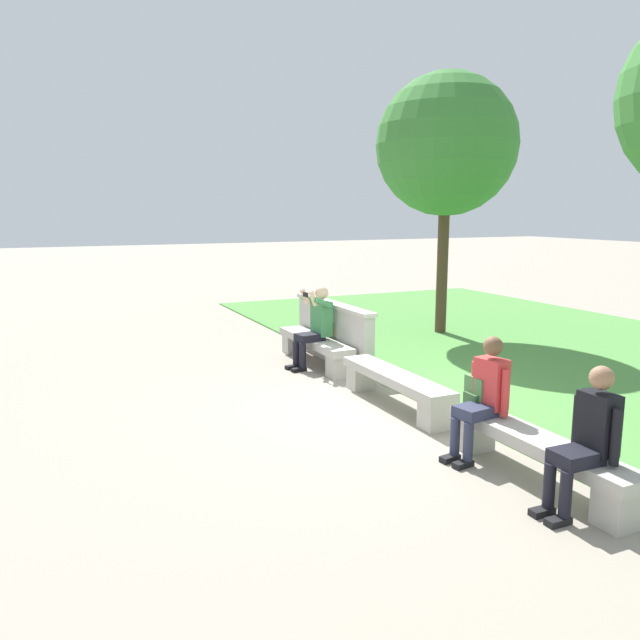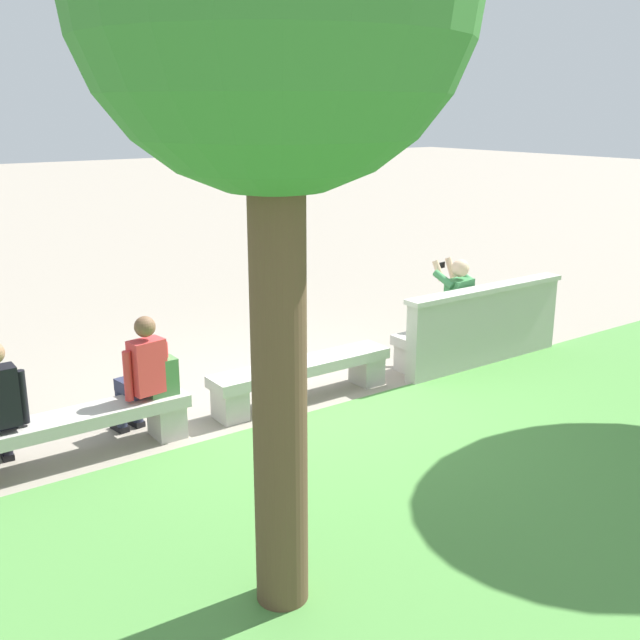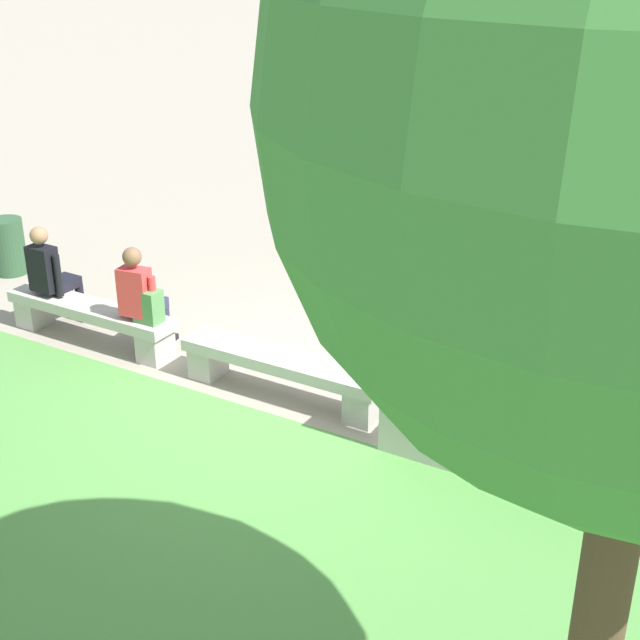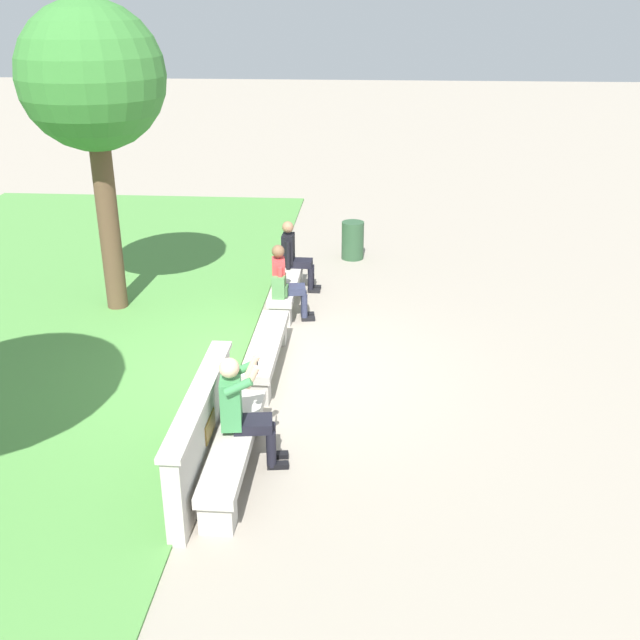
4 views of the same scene
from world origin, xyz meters
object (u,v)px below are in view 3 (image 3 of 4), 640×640
Objects in this scene: person_photographer at (516,384)px; bench_mid at (91,317)px; person_distant at (141,297)px; person_companion at (52,274)px; trash_bin at (8,246)px; bench_main at (531,438)px; bench_near at (282,369)px; backpack at (149,306)px.

bench_mid is at bearing 0.91° from person_photographer.
person_distant is at bearing -174.73° from bench_mid.
person_photographer reaches higher than bench_mid.
person_companion is at bearing -0.04° from person_distant.
person_companion is at bearing 152.27° from trash_bin.
person_photographer reaches higher than person_distant.
trash_bin is at bearing -22.88° from bench_mid.
bench_near is at bearing 0.00° from bench_main.
person_companion is 2.10m from trash_bin.
person_distant is at bearing 0.16° from person_photographer.
bench_mid is 1.65× the size of person_photographer.
bench_near is at bearing 168.24° from trash_bin.
person_companion is (1.32, -0.00, 0.00)m from person_distant.
person_photographer is (-4.83, -0.08, 0.43)m from bench_mid.
backpack is at bearing 162.55° from trash_bin.
backpack is at bearing 1.24° from person_photographer.
person_distant is at bearing 162.96° from trash_bin.
person_distant is 3.32m from trash_bin.
trash_bin is (3.16, -0.97, -0.30)m from person_distant.
trash_bin is at bearing -17.45° from backpack.
backpack is at bearing 177.07° from person_companion.
bench_near is 2.36m from person_photographer.
bench_mid is (2.52, 0.00, 0.00)m from bench_near.
bench_near is 2.52m from bench_mid.
bench_main is 0.48m from person_photographer.
person_companion is at bearing -2.93° from backpack.
bench_near is at bearing 178.78° from person_companion.
backpack is (1.65, 0.01, 0.32)m from bench_near.
bench_mid is at bearing 157.12° from trash_bin.
bench_near is 1.84m from person_distant.
person_photographer is 5.44m from person_companion.
person_photographer is at bearing -179.89° from person_companion.
person_photographer is 7.35m from trash_bin.
person_companion reaches higher than bench_mid.
bench_mid is at bearing -0.60° from backpack.
person_companion is at bearing -6.23° from bench_mid.
person_photographer is at bearing -179.84° from person_distant.
bench_near is 1.73× the size of person_distant.
person_distant is 0.18m from backpack.
backpack is 3.49m from trash_bin.
bench_main is at bearing 180.00° from bench_mid.
bench_main and bench_near have the same top height.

